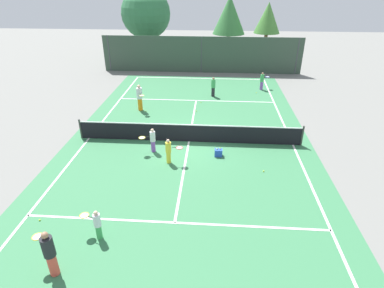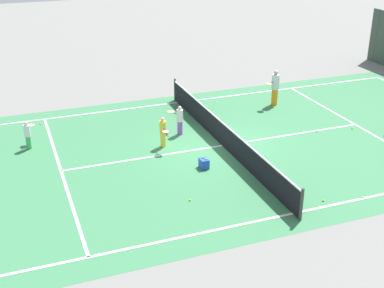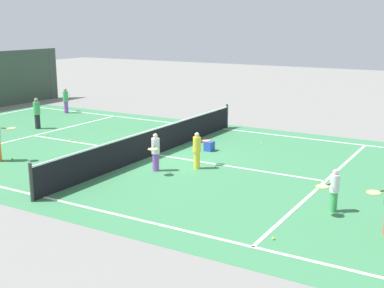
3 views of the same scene
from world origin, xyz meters
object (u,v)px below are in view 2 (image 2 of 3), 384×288
Objects in this scene: tennis_ball_2 at (317,131)px; tennis_ball_5 at (323,201)px; tennis_ball_6 at (190,200)px; player_4 at (28,134)px; player_1 at (275,87)px; ball_crate at (204,163)px; tennis_ball_3 at (40,124)px; tennis_ball_4 at (352,128)px; tennis_ball_8 at (273,107)px; tennis_ball_7 at (362,197)px; player_6 at (179,120)px; player_3 at (163,132)px.

tennis_ball_2 and tennis_ball_5 have the same top height.
tennis_ball_2 is 1.00× the size of tennis_ball_6.
player_4 reaches higher than tennis_ball_6.
player_1 is 4.06× the size of ball_crate.
tennis_ball_4 is at bearing 67.31° from tennis_ball_3.
player_4 is at bearing -86.55° from tennis_ball_8.
tennis_ball_3 is 1.00× the size of tennis_ball_5.
ball_crate is 7.25m from tennis_ball_8.
tennis_ball_3 is 1.00× the size of tennis_ball_8.
tennis_ball_2 is at bearing 4.90° from tennis_ball_8.
player_1 reaches higher than tennis_ball_8.
tennis_ball_7 is at bearing -33.14° from tennis_ball_4.
tennis_ball_2 is at bearing 71.53° from player_6.
ball_crate is at bearing 19.41° from player_3.
tennis_ball_7 is (6.22, 4.89, -0.61)m from player_3.
tennis_ball_7 is 1.00× the size of tennis_ball_8.
ball_crate is at bearing -49.19° from tennis_ball_8.
player_4 is 17.31× the size of tennis_ball_5.
player_1 reaches higher than ball_crate.
tennis_ball_2 and tennis_ball_7 have the same top height.
player_4 is 17.31× the size of tennis_ball_6.
player_6 reaches higher than tennis_ball_8.
tennis_ball_8 is at bearing -151.53° from tennis_ball_4.
ball_crate is at bearing 55.36° from player_4.
player_3 is 1.09× the size of player_4.
player_3 is 7.94m from tennis_ball_7.
player_6 is at bearing -71.60° from player_1.
player_4 is at bearing -131.72° from tennis_ball_5.
tennis_ball_2 is 5.90m from tennis_ball_5.
tennis_ball_4 is at bearing 77.90° from player_4.
tennis_ball_2 is 12.07m from tennis_ball_3.
tennis_ball_3 is (-2.43, 0.66, -0.57)m from player_4.
player_6 reaches higher than player_4.
player_6 reaches higher than ball_crate.
tennis_ball_6 is (8.53, 3.89, 0.00)m from tennis_ball_3.
player_4 is (-1.72, -5.04, -0.05)m from player_3.
tennis_ball_6 is at bearing -44.39° from player_1.
tennis_ball_8 is at bearing 161.81° from tennis_ball_5.
tennis_ball_2 is at bearing 162.35° from tennis_ball_7.
tennis_ball_3 and tennis_ball_6 have the same top height.
ball_crate is 6.45× the size of tennis_ball_2.
tennis_ball_3 is 12.85m from tennis_ball_5.
player_1 is 1.52× the size of player_4.
tennis_ball_3 is at bearing -120.38° from player_6.
tennis_ball_2 is (3.69, 0.04, -0.86)m from player_1.
player_1 is at bearing 131.91° from ball_crate.
ball_crate reaches higher than tennis_ball_2.
tennis_ball_5 is at bearing -101.60° from tennis_ball_7.
player_3 is at bearing -97.76° from tennis_ball_4.
tennis_ball_5 is at bearing -18.84° from player_1.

